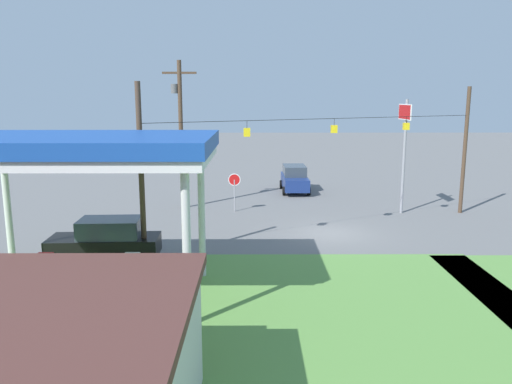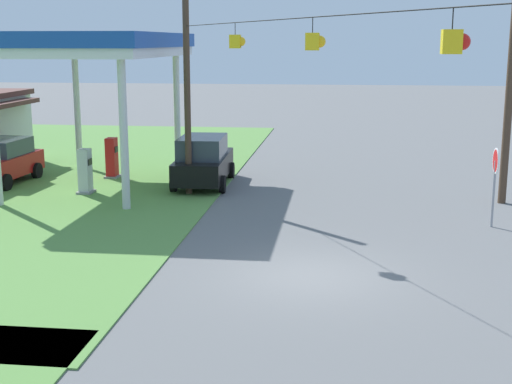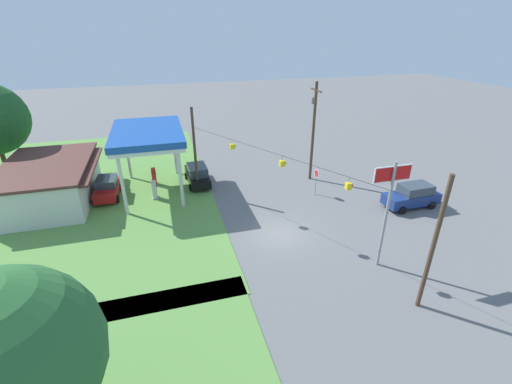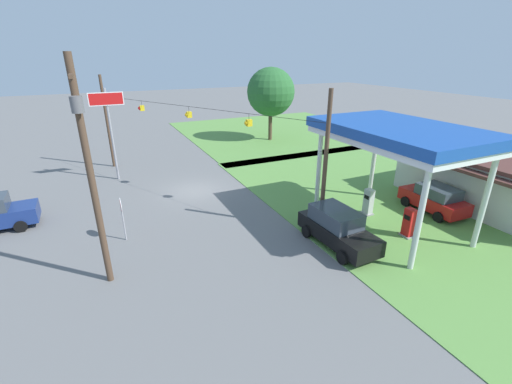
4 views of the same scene
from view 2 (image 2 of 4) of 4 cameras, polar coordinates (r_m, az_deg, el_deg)
ground_plane at (r=17.85m, az=4.23°, el=-6.72°), size 160.00×160.00×0.00m
gas_station_canopy at (r=28.87m, az=-12.86°, el=11.25°), size 9.27×6.03×6.03m
fuel_pump_near at (r=27.80m, az=-13.51°, el=1.51°), size 0.71×0.56×1.72m
fuel_pump_far at (r=30.77m, az=-11.46°, el=2.59°), size 0.71×0.56×1.72m
car_at_pumps_front at (r=28.70m, az=-4.24°, el=2.52°), size 4.93×2.26×2.01m
car_at_pumps_rear at (r=30.81m, az=-19.78°, el=2.34°), size 4.30×2.24×1.81m
stop_sign_roadside at (r=23.21m, az=18.59°, el=1.68°), size 0.80×0.08×2.50m
utility_pole_main at (r=26.59m, az=19.82°, el=10.66°), size 2.20×0.44×9.70m
signal_span_gantry at (r=16.97m, az=4.49°, el=7.22°), size 18.49×10.24×8.01m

